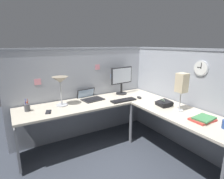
{
  "coord_description": "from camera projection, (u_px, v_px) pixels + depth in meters",
  "views": [
    {
      "loc": [
        -1.53,
        -2.09,
        1.65
      ],
      "look_at": [
        -0.09,
        0.35,
        0.93
      ],
      "focal_mm": 29.09,
      "sensor_mm": 36.0,
      "label": 1
    }
  ],
  "objects": [
    {
      "name": "computer_mouse",
      "position": [
        139.0,
        97.0,
        3.12
      ],
      "size": [
        0.06,
        0.1,
        0.03
      ],
      "primitive_type": "ellipsoid",
      "color": "#232326",
      "rests_on": "desk"
    },
    {
      "name": "pinned_note_leftmost",
      "position": [
        97.0,
        67.0,
        3.22
      ],
      "size": [
        0.09,
        0.0,
        0.09
      ],
      "primitive_type": "cube",
      "color": "pink"
    },
    {
      "name": "laptop",
      "position": [
        90.0,
        97.0,
        3.1
      ],
      "size": [
        0.39,
        0.43,
        0.22
      ],
      "color": "#232326",
      "rests_on": "desk"
    },
    {
      "name": "pinned_note_middle",
      "position": [
        112.0,
        76.0,
        3.42
      ],
      "size": [
        0.07,
        0.0,
        0.08
      ],
      "primitive_type": "cube",
      "color": "#99B7E5"
    },
    {
      "name": "desk_lamp_dome",
      "position": [
        60.0,
        82.0,
        2.67
      ],
      "size": [
        0.24,
        0.24,
        0.44
      ],
      "color": "#B7BABF",
      "rests_on": "desk"
    },
    {
      "name": "desk",
      "position": [
        123.0,
        115.0,
        2.64
      ],
      "size": [
        2.35,
        2.15,
        0.73
      ],
      "color": "beige",
      "rests_on": "ground"
    },
    {
      "name": "book_stack",
      "position": [
        203.0,
        119.0,
        2.21
      ],
      "size": [
        0.3,
        0.23,
        0.04
      ],
      "color": "#BF3F38",
      "rests_on": "desk"
    },
    {
      "name": "cubicle_wall_back",
      "position": [
        84.0,
        92.0,
        3.26
      ],
      "size": [
        2.57,
        0.12,
        1.58
      ],
      "color": "#999EA8",
      "rests_on": "ground"
    },
    {
      "name": "monitor",
      "position": [
        122.0,
        78.0,
        3.32
      ],
      "size": [
        0.46,
        0.2,
        0.5
      ],
      "color": "#232326",
      "rests_on": "desk"
    },
    {
      "name": "keyboard",
      "position": [
        123.0,
        100.0,
        2.97
      ],
      "size": [
        0.43,
        0.14,
        0.02
      ],
      "primitive_type": "cube",
      "rotation": [
        0.0,
        0.0,
        0.0
      ],
      "color": "black",
      "rests_on": "desk"
    },
    {
      "name": "desk_lamp_paper",
      "position": [
        182.0,
        84.0,
        2.46
      ],
      "size": [
        0.13,
        0.13,
        0.53
      ],
      "color": "#B7BABF",
      "rests_on": "desk"
    },
    {
      "name": "ground_plane",
      "position": [
        128.0,
        149.0,
        2.9
      ],
      "size": [
        6.8,
        6.8,
        0.0
      ],
      "primitive_type": "plane",
      "color": "#383D47"
    },
    {
      "name": "wall_clock",
      "position": [
        201.0,
        68.0,
        2.52
      ],
      "size": [
        0.04,
        0.22,
        0.22
      ],
      "color": "#B7BABF"
    },
    {
      "name": "office_phone",
      "position": [
        164.0,
        104.0,
        2.73
      ],
      "size": [
        0.21,
        0.23,
        0.11
      ],
      "color": "black",
      "rests_on": "desk"
    },
    {
      "name": "cubicle_wall_right",
      "position": [
        183.0,
        98.0,
        2.92
      ],
      "size": [
        0.12,
        2.37,
        1.58
      ],
      "color": "#999EA8",
      "rests_on": "ground"
    },
    {
      "name": "pinned_note_rightmost",
      "position": [
        38.0,
        82.0,
        2.76
      ],
      "size": [
        0.1,
        0.0,
        0.09
      ],
      "primitive_type": "cube",
      "color": "pink"
    },
    {
      "name": "pen_cup",
      "position": [
        27.0,
        108.0,
        2.51
      ],
      "size": [
        0.08,
        0.08,
        0.18
      ],
      "color": "#4C4C51",
      "rests_on": "desk"
    },
    {
      "name": "cell_phone",
      "position": [
        48.0,
        112.0,
        2.49
      ],
      "size": [
        0.11,
        0.16,
        0.01
      ],
      "primitive_type": "cube",
      "rotation": [
        0.0,
        0.0,
        -0.3
      ],
      "color": "black",
      "rests_on": "desk"
    }
  ]
}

